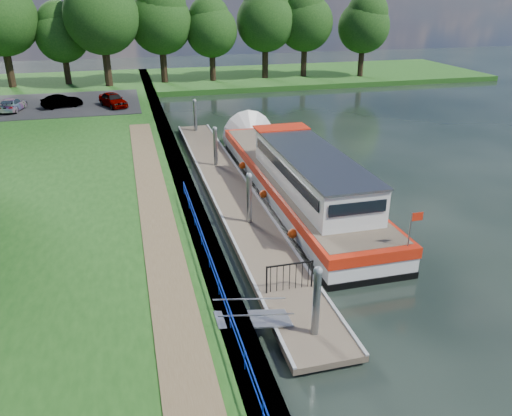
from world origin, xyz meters
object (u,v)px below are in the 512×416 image
object	(u,v)px
pontoon	(230,193)
car_a	(113,100)
car_c	(12,104)
barge	(292,175)
car_b	(62,101)

from	to	relation	value
pontoon	car_a	bearing A→B (deg)	105.97
car_a	car_c	xyz separation A→B (m)	(-8.81, 0.53, -0.09)
car_c	barge	bearing A→B (deg)	137.69
car_a	car_b	bearing A→B (deg)	146.57
car_b	car_c	bearing A→B (deg)	74.82
car_b	barge	bearing A→B (deg)	-167.75
pontoon	car_b	world-z (taller)	car_b
barge	car_a	size ratio (longest dim) A/B	5.47
pontoon	barge	bearing A→B (deg)	-5.54
car_c	car_a	bearing A→B (deg)	-174.73
pontoon	car_c	xyz separation A→B (m)	(-15.22, 22.92, 1.22)
barge	car_b	world-z (taller)	barge
barge	car_c	world-z (taller)	barge
pontoon	car_c	bearing A→B (deg)	123.59
barge	pontoon	bearing A→B (deg)	174.46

